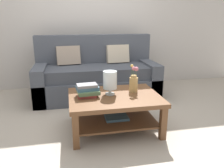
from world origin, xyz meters
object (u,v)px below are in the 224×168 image
at_px(book_stack_main, 88,90).
at_px(coffee_table, 114,105).
at_px(glass_hurricane_vase, 110,81).
at_px(flower_pitcher, 134,82).
at_px(couch, 96,76).

bearing_deg(book_stack_main, coffee_table, -5.56).
bearing_deg(glass_hurricane_vase, flower_pitcher, 8.47).
distance_m(couch, coffee_table, 1.30).
xyz_separation_m(glass_hurricane_vase, flower_pitcher, (0.31, 0.05, -0.05)).
bearing_deg(book_stack_main, glass_hurricane_vase, 3.18).
height_order(glass_hurricane_vase, flower_pitcher, flower_pitcher).
relative_size(coffee_table, glass_hurricane_vase, 3.74).
bearing_deg(couch, coffee_table, -87.72).
bearing_deg(couch, glass_hurricane_vase, -89.75).
bearing_deg(couch, book_stack_main, -101.96).
xyz_separation_m(couch, glass_hurricane_vase, (0.01, -1.25, 0.26)).
distance_m(couch, glass_hurricane_vase, 1.28).
xyz_separation_m(coffee_table, book_stack_main, (-0.32, 0.03, 0.19)).
relative_size(couch, flower_pitcher, 5.98).
bearing_deg(glass_hurricane_vase, book_stack_main, -176.82).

